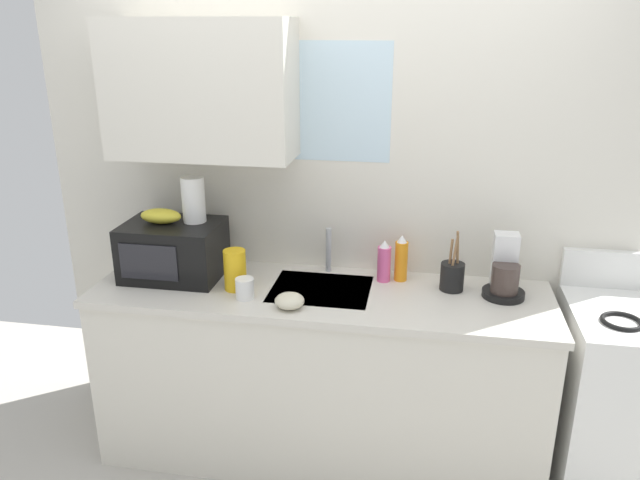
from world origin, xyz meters
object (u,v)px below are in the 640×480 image
dish_soap_bottle_pink (384,262)px  utensil_crock (452,276)px  small_bowl (290,301)px  paper_towel_roll (193,200)px  dish_soap_bottle_orange (401,259)px  coffee_maker (504,273)px  banana_bunch (161,216)px  microwave (173,250)px  cereal_canister (235,270)px  stove_range (627,402)px  mug_white (245,288)px

dish_soap_bottle_pink → utensil_crock: (0.32, -0.05, -0.03)m
small_bowl → paper_towel_roll: bearing=150.6°
dish_soap_bottle_orange → small_bowl: 0.61m
coffee_maker → small_bowl: bearing=-161.7°
banana_bunch → paper_towel_roll: bearing=18.4°
banana_bunch → paper_towel_roll: paper_towel_roll is taller
dish_soap_bottle_orange → microwave: bearing=-172.5°
coffee_maker → cereal_canister: (-1.22, -0.16, -0.01)m
stove_range → banana_bunch: 2.32m
microwave → mug_white: (0.41, -0.19, -0.09)m
paper_towel_roll → utensil_crock: paper_towel_roll is taller
banana_bunch → mug_white: (0.46, -0.19, -0.26)m
dish_soap_bottle_pink → small_bowl: (-0.38, -0.37, -0.06)m
cereal_canister → dish_soap_bottle_pink: bearing=18.1°
utensil_crock → banana_bunch: bearing=-177.1°
dish_soap_bottle_orange → cereal_canister: dish_soap_bottle_orange is taller
dish_soap_bottle_pink → utensil_crock: utensil_crock is taller
stove_range → coffee_maker: 0.80m
coffee_maker → utensil_crock: 0.23m
microwave → dish_soap_bottle_orange: (1.09, 0.14, -0.03)m
mug_white → banana_bunch: bearing=157.6°
dish_soap_bottle_pink → cereal_canister: bearing=-161.9°
coffee_maker → utensil_crock: (-0.23, 0.01, -0.03)m
coffee_maker → utensil_crock: utensil_crock is taller
stove_range → cereal_canister: cereal_canister is taller
banana_bunch → cereal_canister: bearing=-14.4°
stove_range → dish_soap_bottle_pink: bearing=171.7°
utensil_crock → dish_soap_bottle_orange: bearing=163.2°
cereal_canister → mug_white: bearing=-51.4°
paper_towel_roll → dish_soap_bottle_orange: 1.03m
dish_soap_bottle_pink → utensil_crock: bearing=-8.8°
stove_range → banana_bunch: size_ratio=5.40×
microwave → stove_range: bearing=-1.2°
microwave → utensil_crock: (1.33, 0.07, -0.06)m
utensil_crock → stove_range: bearing=-8.2°
dish_soap_bottle_pink → cereal_canister: (-0.67, -0.22, -0.00)m
coffee_maker → dish_soap_bottle_pink: (-0.55, 0.06, -0.01)m
banana_bunch → cereal_canister: size_ratio=1.04×
banana_bunch → utensil_crock: (1.38, 0.07, -0.23)m
coffee_maker → mug_white: 1.18m
cereal_canister → mug_white: cereal_canister is taller
microwave → paper_towel_roll: size_ratio=2.09×
microwave → small_bowl: (0.63, -0.25, -0.10)m
stove_range → small_bowl: size_ratio=8.31×
dish_soap_bottle_pink → small_bowl: size_ratio=1.59×
mug_white → small_bowl: 0.23m
small_bowl → banana_bunch: bearing=159.9°
dish_soap_bottle_pink → dish_soap_bottle_orange: 0.08m
utensil_crock → mug_white: bearing=-164.2°
utensil_crock → microwave: bearing=-176.9°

